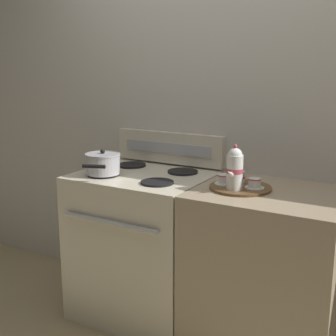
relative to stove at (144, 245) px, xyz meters
The scene contains 11 objects.
ground_plane 0.61m from the stove, ahead, with size 6.00×6.00×0.00m, color tan.
wall_back 0.83m from the stove, 42.07° to the left, with size 6.00×0.05×2.20m.
stove is the anchor object (origin of this frame).
control_panel 0.65m from the stove, 90.00° to the left, with size 0.77×0.05×0.20m.
side_counter 0.80m from the stove, ahead, with size 0.79×0.67×0.92m.
saucepan 0.58m from the stove, 141.08° to the right, with size 0.23×0.29×0.15m.
serving_tray 0.79m from the stove, ahead, with size 0.33×0.33×0.01m.
teapot 0.86m from the stove, ahead, with size 0.09×0.14×0.24m.
teacup_left 0.87m from the stove, ahead, with size 0.10×0.10×0.05m.
teacup_right 0.73m from the stove, ahead, with size 0.10×0.10×0.05m.
creamer_jug 0.78m from the stove, ahead, with size 0.07×0.07×0.06m.
Camera 1 is at (1.11, -2.31, 1.58)m, focal length 50.00 mm.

